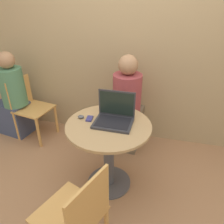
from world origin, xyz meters
The scene contains 10 objects.
ground_plane centered at (0.00, 0.00, 0.00)m, with size 12.00×12.00×0.00m, color #9E704C.
back_wall centered at (0.00, 0.96, 1.30)m, with size 7.00×0.05×2.60m.
round_table centered at (0.00, 0.00, 0.50)m, with size 0.76×0.76×0.71m.
laptop centered at (0.04, 0.06, 0.77)m, with size 0.34×0.26×0.26m.
cell_phone centered at (-0.19, 0.04, 0.72)m, with size 0.06×0.09×0.02m.
computer_mouse centered at (-0.27, 0.04, 0.73)m, with size 0.06×0.05×0.03m.
chair_empty centered at (-0.03, -0.73, 0.43)m, with size 0.51×0.51×0.83m.
person_seated centered at (0.05, 0.67, 0.50)m, with size 0.34×0.50×1.17m.
chair_background centered at (-1.21, 0.59, 0.42)m, with size 0.46×0.46×0.80m.
person_background centered at (-1.45, 0.58, 0.48)m, with size 0.48×0.35×1.13m.
Camera 1 is at (0.43, -1.56, 1.74)m, focal length 35.00 mm.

